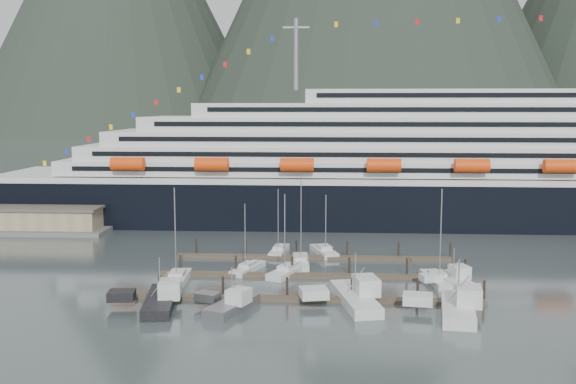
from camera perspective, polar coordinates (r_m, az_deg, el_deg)
name	(u,v)px	position (r m, az deg, el deg)	size (l,w,h in m)	color
ground	(343,283)	(103.37, 4.71, -7.66)	(1600.00, 1600.00, 0.00)	#495656
cruise_ship	(471,171)	(158.82, 15.26, 1.74)	(210.00, 30.40, 50.30)	black
warehouse	(11,218)	(159.97, -22.38, -2.05)	(46.00, 20.00, 5.80)	#595956
dock_near	(309,299)	(93.72, 1.78, -9.01)	(48.18, 2.28, 3.20)	#43342B
dock_mid	(311,275)	(106.26, 2.00, -7.05)	(48.18, 2.28, 3.20)	#43342B
dock_far	(313,257)	(118.89, 2.17, -5.51)	(48.18, 2.28, 3.20)	#43342B
sailboat_a	(177,279)	(104.55, -9.34, -7.31)	(3.35, 10.05, 15.12)	silver
sailboat_b	(248,269)	(110.14, -3.42, -6.50)	(5.19, 9.30, 11.55)	silver
sailboat_c	(288,272)	(107.80, -0.03, -6.78)	(6.47, 10.27, 13.52)	silver
sailboat_d	(301,262)	(114.64, 1.09, -5.93)	(3.26, 10.88, 15.70)	silver
sailboat_e	(279,251)	(123.02, -0.76, -5.03)	(3.35, 9.45, 12.34)	silver
sailboat_f	(324,252)	(122.47, 3.06, -5.09)	(5.50, 9.83, 11.47)	silver
sailboat_h	(437,280)	(105.31, 12.53, -7.28)	(4.37, 10.06, 14.98)	silver
trawler_a	(159,300)	(92.59, -10.87, -8.94)	(9.97, 13.72, 7.34)	black
trawler_b	(231,304)	(89.63, -4.82, -9.44)	(8.57, 10.31, 6.34)	gray
trawler_c	(354,297)	(92.68, 5.60, -8.81)	(11.13, 15.45, 7.67)	silver
trawler_d	(457,307)	(90.17, 14.08, -9.44)	(10.23, 13.75, 7.97)	silver
trawler_e	(453,280)	(104.19, 13.77, -7.25)	(8.15, 10.16, 6.23)	silver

